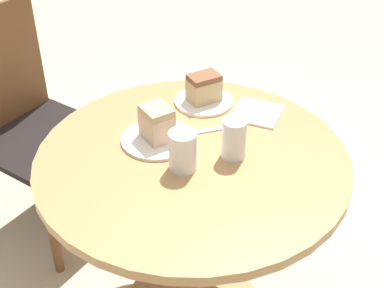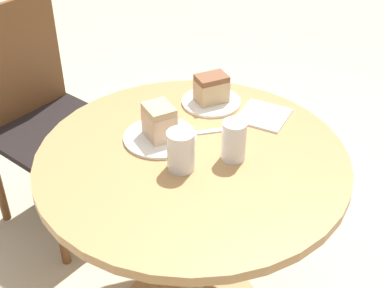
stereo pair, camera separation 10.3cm
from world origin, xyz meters
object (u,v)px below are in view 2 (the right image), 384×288
Objects in this scene: cake_slice_near at (159,122)px; glass_lemonade at (234,142)px; plate_near at (160,137)px; plate_far at (211,102)px; chair at (44,117)px; glass_water at (181,153)px; cake_slice_far at (211,88)px.

cake_slice_near is 0.23m from glass_lemonade.
plate_near is 0.26m from plate_far.
glass_lemonade is (-0.09, -0.91, 0.28)m from chair.
plate_far is at bearing -3.37° from cake_slice_near.
plate_far is (0.26, -0.02, -0.00)m from plate_near.
plate_near is 0.16m from glass_water.
chair is 7.41× the size of cake_slice_far.
plate_near is at bearing 90.00° from cake_slice_near.
cake_slice_near is (0.00, -0.00, 0.06)m from plate_near.
chair is 0.73m from plate_near.
glass_water is at bearing -120.99° from plate_near.
chair is 0.76m from cake_slice_far.
glass_water is (-0.08, -0.13, 0.05)m from plate_near.
plate_near is 1.87× the size of glass_water.
glass_water is at bearing -99.16° from chair.
glass_lemonade is 1.02× the size of glass_water.
chair is 4.66× the size of plate_far.
plate_far is 0.31m from glass_lemonade.
glass_lemonade reaches higher than cake_slice_near.
chair is at bearing 75.89° from glass_water.
cake_slice_near reaches higher than plate_far.
plate_near is 0.06m from cake_slice_near.
glass_water is (-0.34, -0.12, -0.00)m from cake_slice_far.
cake_slice_near is at bearing 99.57° from glass_lemonade.
chair is at bearing 101.27° from cake_slice_far.
plate_near is 1.78× the size of cake_slice_far.
cake_slice_near reaches higher than cake_slice_far.
plate_far is 1.67× the size of glass_water.
glass_lemonade reaches higher than glass_water.
plate_far is (0.14, -0.70, 0.23)m from chair.
glass_water reaches higher than cake_slice_far.
glass_lemonade is at bearing -90.38° from chair.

